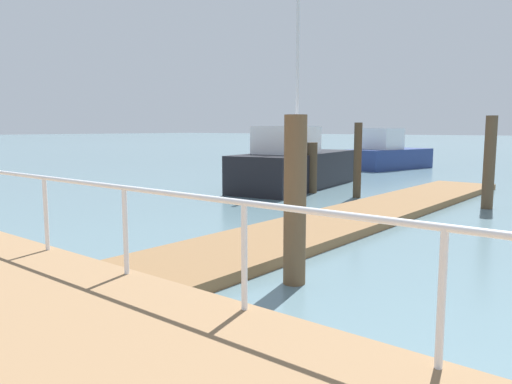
% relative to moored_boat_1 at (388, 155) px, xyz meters
% --- Properties ---
extents(floating_dock, '(15.61, 2.00, 0.18)m').
position_rel_moored_boat_1_xyz_m(floating_dock, '(-13.82, -5.77, -0.65)').
color(floating_dock, olive).
rests_on(floating_dock, ground_plane).
extents(boardwalk_railing, '(0.06, 24.43, 1.08)m').
position_rel_moored_boat_1_xyz_m(boardwalk_railing, '(-21.28, -7.22, 0.51)').
color(boardwalk_railing, white).
rests_on(boardwalk_railing, boardwalk).
extents(dock_piling_0, '(0.34, 0.34, 1.68)m').
position_rel_moored_boat_1_xyz_m(dock_piling_0, '(-10.89, -2.24, 0.10)').
color(dock_piling_0, '#473826').
rests_on(dock_piling_0, ground_plane).
extents(dock_piling_2, '(0.24, 0.24, 2.32)m').
position_rel_moored_boat_1_xyz_m(dock_piling_2, '(-10.98, -3.95, 0.42)').
color(dock_piling_2, '#473826').
rests_on(dock_piling_2, ground_plane).
extents(dock_piling_3, '(0.31, 0.31, 2.33)m').
position_rel_moored_boat_1_xyz_m(dock_piling_3, '(-19.28, -7.36, 0.42)').
color(dock_piling_3, brown).
rests_on(dock_piling_3, ground_plane).
extents(dock_piling_5, '(0.30, 0.30, 2.48)m').
position_rel_moored_boat_1_xyz_m(dock_piling_5, '(-10.67, -7.67, 0.50)').
color(dock_piling_5, brown).
rests_on(dock_piling_5, ground_plane).
extents(moored_boat_1, '(5.23, 3.07, 2.14)m').
position_rel_moored_boat_1_xyz_m(moored_boat_1, '(0.00, 0.00, 0.00)').
color(moored_boat_1, navy).
rests_on(moored_boat_1, ground_plane).
extents(moored_boat_2, '(6.62, 3.11, 7.57)m').
position_rel_moored_boat_1_xyz_m(moored_boat_2, '(-10.12, -1.00, 0.09)').
color(moored_boat_2, black).
rests_on(moored_boat_2, ground_plane).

